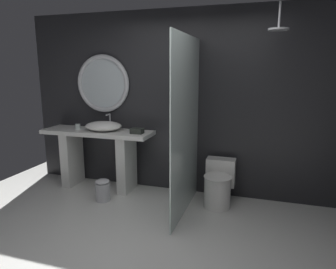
% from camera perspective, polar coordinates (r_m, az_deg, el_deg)
% --- Properties ---
extents(ground_plane, '(5.76, 5.76, 0.00)m').
position_cam_1_polar(ground_plane, '(3.20, -7.32, -22.06)').
color(ground_plane, silver).
extents(back_wall_panel, '(4.80, 0.10, 2.60)m').
position_cam_1_polar(back_wall_panel, '(4.46, 2.57, 5.76)').
color(back_wall_panel, '#232326').
rests_on(back_wall_panel, ground_plane).
extents(vanity_counter, '(1.68, 0.49, 0.89)m').
position_cam_1_polar(vanity_counter, '(4.78, -12.77, -3.09)').
color(vanity_counter, silver).
rests_on(vanity_counter, ground_plane).
extents(vessel_sink, '(0.55, 0.45, 0.23)m').
position_cam_1_polar(vessel_sink, '(4.66, -11.84, 1.55)').
color(vessel_sink, white).
rests_on(vessel_sink, vanity_counter).
extents(tumbler_cup, '(0.08, 0.08, 0.08)m').
position_cam_1_polar(tumbler_cup, '(4.87, -16.35, 1.44)').
color(tumbler_cup, silver).
rests_on(tumbler_cup, vanity_counter).
extents(tissue_box, '(0.17, 0.13, 0.07)m').
position_cam_1_polar(tissue_box, '(4.37, -5.75, 0.66)').
color(tissue_box, '#282D28').
rests_on(tissue_box, vanity_counter).
extents(round_wall_mirror, '(0.87, 0.07, 0.87)m').
position_cam_1_polar(round_wall_mirror, '(4.82, -11.95, 9.18)').
color(round_wall_mirror, '#B7B7BC').
extents(shower_glass_panel, '(0.02, 1.30, 2.18)m').
position_cam_1_polar(shower_glass_panel, '(3.77, 3.34, 1.33)').
color(shower_glass_panel, silver).
rests_on(shower_glass_panel, ground_plane).
extents(rain_shower_head, '(0.23, 0.23, 0.30)m').
position_cam_1_polar(rain_shower_head, '(3.77, 19.78, 18.15)').
color(rain_shower_head, '#B7B7BC').
extents(toilet, '(0.39, 0.57, 0.59)m').
position_cam_1_polar(toilet, '(4.22, 9.33, -9.04)').
color(toilet, white).
rests_on(toilet, ground_plane).
extents(waste_bin, '(0.20, 0.20, 0.31)m').
position_cam_1_polar(waste_bin, '(4.41, -11.97, -9.98)').
color(waste_bin, '#B7B7BC').
rests_on(waste_bin, ground_plane).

